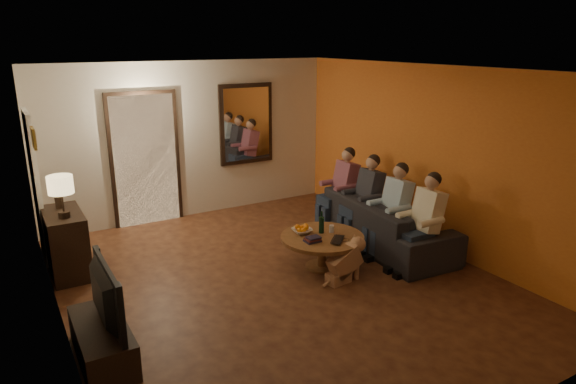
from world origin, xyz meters
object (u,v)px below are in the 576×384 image
tv (97,297)px  bowl (302,231)px  sofa (383,221)px  person_a (424,225)px  person_c (366,201)px  table_lamp (62,197)px  dog (345,260)px  wine_bottle (322,222)px  coffee_table (322,252)px  dresser (66,243)px  tv_stand (103,342)px  person_b (393,213)px  laptop (341,240)px  person_d (342,191)px

tv → bowl: 2.90m
sofa → bowl: (-1.41, -0.01, 0.13)m
person_a → person_c: 1.20m
table_lamp → dog: bearing=-30.9°
dog → wine_bottle: bearing=80.7°
person_c → wine_bottle: size_ratio=3.87×
sofa → bowl: sofa is taller
coffee_table → wine_bottle: size_ratio=3.55×
sofa → person_a: person_a is taller
dresser → wine_bottle: (2.99, -1.42, 0.19)m
tv_stand → person_b: 4.13m
person_a → laptop: 1.11m
person_c → wine_bottle: bearing=-158.4°
laptop → dresser: bearing=105.3°
bowl → wine_bottle: 0.29m
tv → sofa: tv is taller
table_lamp → dog: table_lamp is taller
person_d → laptop: (-1.03, -1.41, -0.14)m
tv_stand → laptop: laptop is taller
person_b → table_lamp: bearing=161.3°
person_a → person_d: same height
bowl → tv_stand: bearing=-162.4°
person_a → tv: bearing=179.7°
person_a → dog: size_ratio=2.14×
table_lamp → person_d: size_ratio=0.45×
person_a → dog: person_a is taller
sofa → wine_bottle: (-1.18, -0.13, 0.25)m
tv_stand → sofa: size_ratio=0.45×
dog → person_c: bearing=35.2°
coffee_table → wine_bottle: 0.40m
dresser → coffee_table: 3.31m
tv → bowl: (2.76, 0.87, -0.18)m
dresser → tv: bearing=-90.0°
person_b → coffee_table: 1.19m
sofa → wine_bottle: 1.21m
dog → laptop: 0.27m
bowl → tv: bearing=-162.4°
coffee_table → dresser: bearing=152.6°
wine_bottle → person_c: bearing=21.6°
person_c → coffee_table: size_ratio=1.09×
tv → person_a: person_a is taller
coffee_table → laptop: laptop is taller
laptop → dog: bearing=-155.4°
table_lamp → tv_stand: (0.00, -1.96, -0.92)m
table_lamp → tv: table_lamp is taller
bowl → person_d: bearing=34.7°
person_c → sofa: bearing=-71.6°
table_lamp → dresser: bearing=90.0°
tv → wine_bottle: size_ratio=3.35×
person_a → bowl: 1.59m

